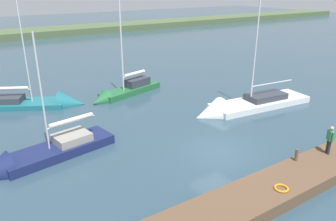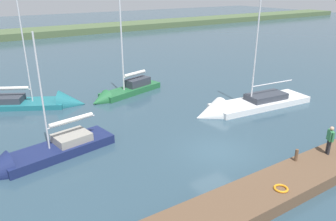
{
  "view_description": "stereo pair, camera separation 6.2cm",
  "coord_description": "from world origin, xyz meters",
  "px_view_note": "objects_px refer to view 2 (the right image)",
  "views": [
    {
      "loc": [
        11.92,
        12.83,
        9.3
      ],
      "look_at": [
        1.44,
        -3.25,
        1.86
      ],
      "focal_mm": 35.13,
      "sensor_mm": 36.0,
      "label": 1
    },
    {
      "loc": [
        11.87,
        12.87,
        9.3
      ],
      "look_at": [
        1.44,
        -3.25,
        1.86
      ],
      "focal_mm": 35.13,
      "sensor_mm": 36.0,
      "label": 2
    }
  ],
  "objects_px": {
    "sailboat_near_dock": "(123,93)",
    "sailboat_far_left": "(241,108)",
    "life_ring_buoy": "(281,188)",
    "mooring_post_far": "(296,155)",
    "sailboat_mid_channel": "(44,104)",
    "person_on_dock": "(330,138)",
    "sailboat_far_right": "(38,158)"
  },
  "relations": [
    {
      "from": "sailboat_near_dock",
      "to": "sailboat_far_left",
      "type": "bearing_deg",
      "value": 111.28
    },
    {
      "from": "life_ring_buoy",
      "to": "sailboat_far_left",
      "type": "distance_m",
      "value": 11.69
    },
    {
      "from": "life_ring_buoy",
      "to": "sailboat_far_left",
      "type": "xyz_separation_m",
      "value": [
        -6.92,
        -9.4,
        -0.56
      ]
    },
    {
      "from": "mooring_post_far",
      "to": "sailboat_mid_channel",
      "type": "height_order",
      "value": "sailboat_mid_channel"
    },
    {
      "from": "mooring_post_far",
      "to": "person_on_dock",
      "type": "bearing_deg",
      "value": 168.38
    },
    {
      "from": "sailboat_near_dock",
      "to": "person_on_dock",
      "type": "distance_m",
      "value": 17.37
    },
    {
      "from": "sailboat_far_left",
      "to": "sailboat_mid_channel",
      "type": "xyz_separation_m",
      "value": [
        12.87,
        -9.44,
        0.01
      ]
    },
    {
      "from": "sailboat_far_right",
      "to": "sailboat_far_left",
      "type": "relative_size",
      "value": 0.75
    },
    {
      "from": "person_on_dock",
      "to": "sailboat_far_right",
      "type": "bearing_deg",
      "value": -179.93
    },
    {
      "from": "sailboat_mid_channel",
      "to": "sailboat_far_left",
      "type": "bearing_deg",
      "value": -7.93
    },
    {
      "from": "life_ring_buoy",
      "to": "sailboat_near_dock",
      "type": "height_order",
      "value": "sailboat_near_dock"
    },
    {
      "from": "sailboat_far_right",
      "to": "sailboat_far_left",
      "type": "height_order",
      "value": "sailboat_far_left"
    },
    {
      "from": "sailboat_far_left",
      "to": "sailboat_far_right",
      "type": "bearing_deg",
      "value": 4.66
    },
    {
      "from": "mooring_post_far",
      "to": "sailboat_far_left",
      "type": "height_order",
      "value": "sailboat_far_left"
    },
    {
      "from": "sailboat_far_left",
      "to": "life_ring_buoy",
      "type": "bearing_deg",
      "value": 59.58
    },
    {
      "from": "person_on_dock",
      "to": "sailboat_far_left",
      "type": "bearing_deg",
      "value": 110.25
    },
    {
      "from": "sailboat_far_right",
      "to": "person_on_dock",
      "type": "xyz_separation_m",
      "value": [
        -13.26,
        8.89,
        1.34
      ]
    },
    {
      "from": "sailboat_mid_channel",
      "to": "person_on_dock",
      "type": "xyz_separation_m",
      "value": [
        -10.79,
        17.99,
        1.41
      ]
    },
    {
      "from": "life_ring_buoy",
      "to": "sailboat_mid_channel",
      "type": "bearing_deg",
      "value": -72.49
    },
    {
      "from": "sailboat_far_right",
      "to": "mooring_post_far",
      "type": "bearing_deg",
      "value": 133.09
    },
    {
      "from": "mooring_post_far",
      "to": "sailboat_far_right",
      "type": "relative_size",
      "value": 0.08
    },
    {
      "from": "life_ring_buoy",
      "to": "sailboat_far_left",
      "type": "bearing_deg",
      "value": -126.36
    },
    {
      "from": "mooring_post_far",
      "to": "sailboat_mid_channel",
      "type": "xyz_separation_m",
      "value": [
        8.67,
        -17.55,
        -0.83
      ]
    },
    {
      "from": "mooring_post_far",
      "to": "sailboat_far_left",
      "type": "relative_size",
      "value": 0.06
    },
    {
      "from": "person_on_dock",
      "to": "life_ring_buoy",
      "type": "bearing_deg",
      "value": -136.08
    },
    {
      "from": "sailboat_near_dock",
      "to": "person_on_dock",
      "type": "xyz_separation_m",
      "value": [
        -4.21,
        16.8,
        1.27
      ]
    },
    {
      "from": "mooring_post_far",
      "to": "person_on_dock",
      "type": "distance_m",
      "value": 2.24
    },
    {
      "from": "mooring_post_far",
      "to": "sailboat_near_dock",
      "type": "xyz_separation_m",
      "value": [
        2.09,
        -16.37,
        -0.68
      ]
    },
    {
      "from": "mooring_post_far",
      "to": "sailboat_mid_channel",
      "type": "distance_m",
      "value": 19.59
    },
    {
      "from": "life_ring_buoy",
      "to": "sailboat_near_dock",
      "type": "relative_size",
      "value": 0.07
    },
    {
      "from": "sailboat_far_right",
      "to": "sailboat_far_left",
      "type": "bearing_deg",
      "value": 169.01
    },
    {
      "from": "sailboat_near_dock",
      "to": "life_ring_buoy",
      "type": "bearing_deg",
      "value": 71.91
    }
  ]
}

